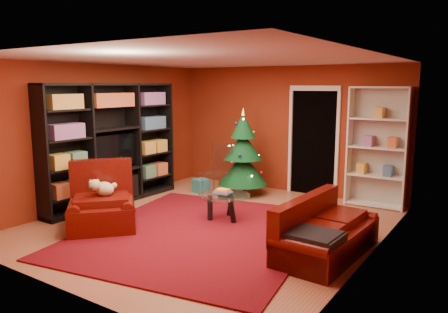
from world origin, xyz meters
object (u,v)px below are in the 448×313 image
Objects in this scene: rug at (200,232)px; media_unit at (111,144)px; sofa at (328,227)px; dog at (104,189)px; gift_box_red at (237,184)px; white_bookshelf at (377,148)px; christmas_tree at (243,153)px; coffee_table at (224,207)px; armchair at (102,203)px; gift_box_teal at (201,186)px; acrylic_chair at (217,174)px.

media_unit reaches higher than rug.
sofa is at bearing -1.14° from media_unit.
dog is (1.01, -1.07, -0.50)m from media_unit.
white_bookshelf is at bearing 6.25° from gift_box_red.
sofa is at bearing -88.64° from white_bookshelf.
sofa is (2.94, -2.44, 0.28)m from gift_box_red.
rug is 2.89m from gift_box_red.
christmas_tree reaches higher than coffee_table.
gift_box_red is at bearing 53.22° from sofa.
white_bookshelf is at bearing 1.71° from armchair.
armchair is 1.95m from coffee_table.
coffee_table is (1.34, 1.41, -0.19)m from armchair.
media_unit is 3.43× the size of coffee_table.
gift_box_teal is 3.55m from white_bookshelf.
acrylic_chair is at bearing -18.13° from gift_box_teal.
media_unit is 1.66× the size of sofa.
media_unit reaches higher than sofa.
gift_box_teal is 1.38× the size of gift_box_red.
media_unit reaches higher than gift_box_red.
rug is 2.14× the size of christmas_tree.
media_unit is 7.32× the size of dog.
media_unit is at bearing 90.14° from sofa.
gift_box_red is 0.21× the size of acrylic_chair.
acrylic_chair is at bearing 46.97° from media_unit.
white_bookshelf reaches higher than christmas_tree.
sofa is 3.32m from acrylic_chair.
media_unit reaches higher than coffee_table.
sofa is (0.12, -2.75, -0.71)m from white_bookshelf.
armchair reaches higher than gift_box_teal.
coffee_table is at bearing 8.02° from media_unit.
christmas_tree is (-0.69, 2.39, 0.85)m from rug.
rug is 18.75× the size of gift_box_red.
armchair is at bearing -131.81° from white_bookshelf.
white_bookshelf is at bearing 1.13° from dog.
gift_box_teal reaches higher than rug.
acrylic_chair is (0.39, 2.56, 0.06)m from armchair.
white_bookshelf is 4.83m from dog.
gift_box_teal is at bearing 62.33° from media_unit.
rug is at bearing -21.44° from armchair.
rug is at bearing 100.63° from sofa.
armchair reaches higher than dog.
rug is 2.68m from media_unit.
sofa is at bearing -39.68° from gift_box_red.
media_unit is at bearing -121.32° from gift_box_red.
rug is 1.63m from dog.
white_bookshelf is at bearing 5.37° from sofa.
christmas_tree is 0.89m from gift_box_red.
christmas_tree is at bearing 58.07° from acrylic_chair.
gift_box_red is 3.36m from dog.
media_unit reaches higher than gift_box_teal.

